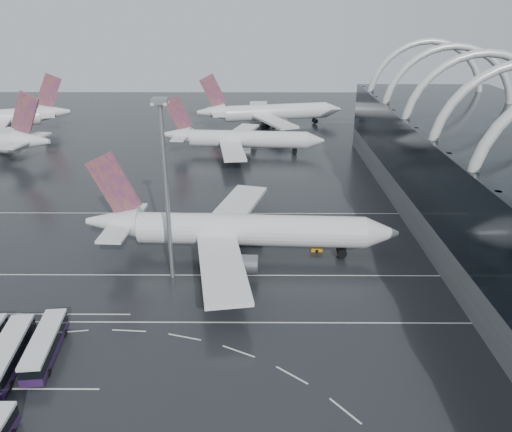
{
  "coord_description": "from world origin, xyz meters",
  "views": [
    {
      "loc": [
        9.44,
        -63.72,
        43.27
      ],
      "look_at": [
        8.97,
        21.93,
        7.0
      ],
      "focal_mm": 35.0,
      "sensor_mm": 36.0,
      "label": 1
    }
  ],
  "objects_px": {
    "jet_remote_far": "(4,118)",
    "airliner_main": "(235,230)",
    "airliner_gate_c": "(268,113)",
    "airliner_gate_b": "(240,139)",
    "bus_row_near_d": "(45,345)",
    "gse_cart_belly_c": "(234,261)",
    "gse_cart_belly_a": "(317,248)",
    "floodlight_mast": "(165,171)",
    "bus_row_near_c": "(8,355)",
    "gse_cart_belly_b": "(342,238)"
  },
  "relations": [
    {
      "from": "airliner_main",
      "to": "bus_row_near_c",
      "type": "height_order",
      "value": "airliner_main"
    },
    {
      "from": "airliner_main",
      "to": "floodlight_mast",
      "type": "distance_m",
      "value": 19.71
    },
    {
      "from": "jet_remote_far",
      "to": "bus_row_near_d",
      "type": "height_order",
      "value": "jet_remote_far"
    },
    {
      "from": "bus_row_near_d",
      "to": "gse_cart_belly_b",
      "type": "bearing_deg",
      "value": -57.64
    },
    {
      "from": "airliner_gate_c",
      "to": "bus_row_near_d",
      "type": "bearing_deg",
      "value": -115.23
    },
    {
      "from": "airliner_main",
      "to": "floodlight_mast",
      "type": "bearing_deg",
      "value": -137.82
    },
    {
      "from": "gse_cart_belly_b",
      "to": "gse_cart_belly_c",
      "type": "bearing_deg",
      "value": -155.31
    },
    {
      "from": "bus_row_near_c",
      "to": "bus_row_near_d",
      "type": "bearing_deg",
      "value": -68.33
    },
    {
      "from": "airliner_gate_b",
      "to": "gse_cart_belly_a",
      "type": "distance_m",
      "value": 70.42
    },
    {
      "from": "bus_row_near_d",
      "to": "bus_row_near_c",
      "type": "bearing_deg",
      "value": 112.08
    },
    {
      "from": "airliner_main",
      "to": "airliner_gate_c",
      "type": "bearing_deg",
      "value": 88.73
    },
    {
      "from": "airliner_main",
      "to": "bus_row_near_d",
      "type": "xyz_separation_m",
      "value": [
        -23.99,
        -29.77,
        -3.16
      ]
    },
    {
      "from": "airliner_gate_b",
      "to": "bus_row_near_d",
      "type": "relative_size",
      "value": 3.9
    },
    {
      "from": "bus_row_near_d",
      "to": "floodlight_mast",
      "type": "relative_size",
      "value": 0.43
    },
    {
      "from": "airliner_gate_c",
      "to": "airliner_main",
      "type": "bearing_deg",
      "value": -106.42
    },
    {
      "from": "airliner_gate_c",
      "to": "bus_row_near_d",
      "type": "relative_size",
      "value": 4.33
    },
    {
      "from": "airliner_gate_b",
      "to": "gse_cart_belly_a",
      "type": "xyz_separation_m",
      "value": [
        17.04,
        -68.21,
        -3.86
      ]
    },
    {
      "from": "airliner_main",
      "to": "gse_cart_belly_b",
      "type": "distance_m",
      "value": 22.26
    },
    {
      "from": "airliner_gate_c",
      "to": "bus_row_near_c",
      "type": "xyz_separation_m",
      "value": [
        -35.92,
        -140.46,
        -3.23
      ]
    },
    {
      "from": "airliner_gate_b",
      "to": "gse_cart_belly_b",
      "type": "bearing_deg",
      "value": -65.99
    },
    {
      "from": "gse_cart_belly_c",
      "to": "jet_remote_far",
      "type": "bearing_deg",
      "value": 131.23
    },
    {
      "from": "floodlight_mast",
      "to": "gse_cart_belly_b",
      "type": "distance_m",
      "value": 39.37
    },
    {
      "from": "airliner_gate_b",
      "to": "gse_cart_belly_a",
      "type": "height_order",
      "value": "airliner_gate_b"
    },
    {
      "from": "gse_cart_belly_c",
      "to": "gse_cart_belly_a",
      "type": "bearing_deg",
      "value": 18.7
    },
    {
      "from": "jet_remote_far",
      "to": "airliner_main",
      "type": "bearing_deg",
      "value": 114.28
    },
    {
      "from": "airliner_gate_b",
      "to": "bus_row_near_c",
      "type": "bearing_deg",
      "value": -100.09
    },
    {
      "from": "airliner_main",
      "to": "airliner_gate_c",
      "type": "height_order",
      "value": "airliner_gate_c"
    },
    {
      "from": "floodlight_mast",
      "to": "gse_cart_belly_a",
      "type": "distance_m",
      "value": 33.45
    },
    {
      "from": "bus_row_near_d",
      "to": "gse_cart_belly_c",
      "type": "height_order",
      "value": "bus_row_near_d"
    },
    {
      "from": "gse_cart_belly_a",
      "to": "gse_cart_belly_b",
      "type": "xyz_separation_m",
      "value": [
        5.62,
        4.48,
        0.06
      ]
    },
    {
      "from": "airliner_gate_b",
      "to": "floodlight_mast",
      "type": "distance_m",
      "value": 80.13
    },
    {
      "from": "gse_cart_belly_b",
      "to": "gse_cart_belly_a",
      "type": "bearing_deg",
      "value": -141.48
    },
    {
      "from": "airliner_gate_b",
      "to": "gse_cart_belly_b",
      "type": "distance_m",
      "value": 67.75
    },
    {
      "from": "gse_cart_belly_a",
      "to": "jet_remote_far",
      "type": "bearing_deg",
      "value": 137.43
    },
    {
      "from": "airliner_main",
      "to": "gse_cart_belly_b",
      "type": "relative_size",
      "value": 24.71
    },
    {
      "from": "bus_row_near_d",
      "to": "gse_cart_belly_b",
      "type": "height_order",
      "value": "bus_row_near_d"
    },
    {
      "from": "bus_row_near_c",
      "to": "gse_cart_belly_b",
      "type": "xyz_separation_m",
      "value": [
        48.96,
        37.81,
        -1.21
      ]
    },
    {
      "from": "floodlight_mast",
      "to": "bus_row_near_d",
      "type": "bearing_deg",
      "value": -122.49
    },
    {
      "from": "airliner_gate_c",
      "to": "gse_cart_belly_b",
      "type": "distance_m",
      "value": 103.56
    },
    {
      "from": "airliner_gate_c",
      "to": "gse_cart_belly_a",
      "type": "height_order",
      "value": "airliner_gate_c"
    },
    {
      "from": "gse_cart_belly_a",
      "to": "airliner_gate_b",
      "type": "bearing_deg",
      "value": 104.02
    },
    {
      "from": "airliner_gate_b",
      "to": "gse_cart_belly_b",
      "type": "relative_size",
      "value": 21.87
    },
    {
      "from": "gse_cart_belly_a",
      "to": "bus_row_near_d",
      "type": "bearing_deg",
      "value": -141.6
    },
    {
      "from": "bus_row_near_c",
      "to": "floodlight_mast",
      "type": "bearing_deg",
      "value": -43.28
    },
    {
      "from": "jet_remote_far",
      "to": "gse_cart_belly_c",
      "type": "distance_m",
      "value": 134.0
    },
    {
      "from": "bus_row_near_d",
      "to": "gse_cart_belly_a",
      "type": "xyz_separation_m",
      "value": [
        39.39,
        31.23,
        -1.16
      ]
    },
    {
      "from": "bus_row_near_c",
      "to": "gse_cart_belly_a",
      "type": "xyz_separation_m",
      "value": [
        43.34,
        33.34,
        -1.27
      ]
    },
    {
      "from": "bus_row_near_c",
      "to": "airliner_gate_c",
      "type": "bearing_deg",
      "value": -20.82
    },
    {
      "from": "airliner_gate_b",
      "to": "bus_row_near_c",
      "type": "distance_m",
      "value": 104.93
    },
    {
      "from": "jet_remote_far",
      "to": "bus_row_near_d",
      "type": "xyz_separation_m",
      "value": [
        64.48,
        -126.66,
        -3.63
      ]
    }
  ]
}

